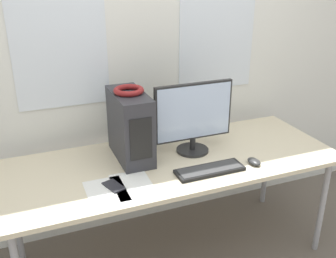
{
  "coord_description": "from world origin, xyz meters",
  "views": [
    {
      "loc": [
        -0.84,
        -1.61,
        1.87
      ],
      "look_at": [
        -0.03,
        0.4,
        0.95
      ],
      "focal_mm": 42.0,
      "sensor_mm": 36.0,
      "label": 1
    }
  ],
  "objects_px": {
    "cell_phone": "(114,186)",
    "pc_tower": "(130,126)",
    "headphones": "(129,90)",
    "keyboard": "(210,170)",
    "monitor_main": "(193,116)",
    "mouse": "(254,162)"
  },
  "relations": [
    {
      "from": "monitor_main",
      "to": "keyboard",
      "type": "xyz_separation_m",
      "value": [
        -0.02,
        -0.28,
        -0.23
      ]
    },
    {
      "from": "mouse",
      "to": "cell_phone",
      "type": "height_order",
      "value": "mouse"
    },
    {
      "from": "pc_tower",
      "to": "cell_phone",
      "type": "distance_m",
      "value": 0.42
    },
    {
      "from": "headphones",
      "to": "monitor_main",
      "type": "bearing_deg",
      "value": -10.32
    },
    {
      "from": "headphones",
      "to": "cell_phone",
      "type": "xyz_separation_m",
      "value": [
        -0.2,
        -0.31,
        -0.43
      ]
    },
    {
      "from": "pc_tower",
      "to": "headphones",
      "type": "distance_m",
      "value": 0.23
    },
    {
      "from": "pc_tower",
      "to": "cell_phone",
      "type": "xyz_separation_m",
      "value": [
        -0.2,
        -0.31,
        -0.21
      ]
    },
    {
      "from": "headphones",
      "to": "keyboard",
      "type": "bearing_deg",
      "value": -43.75
    },
    {
      "from": "mouse",
      "to": "cell_phone",
      "type": "xyz_separation_m",
      "value": [
        -0.86,
        0.06,
        -0.01
      ]
    },
    {
      "from": "pc_tower",
      "to": "keyboard",
      "type": "relative_size",
      "value": 1.03
    },
    {
      "from": "keyboard",
      "to": "cell_phone",
      "type": "relative_size",
      "value": 2.73
    },
    {
      "from": "pc_tower",
      "to": "mouse",
      "type": "bearing_deg",
      "value": -29.04
    },
    {
      "from": "headphones",
      "to": "pc_tower",
      "type": "bearing_deg",
      "value": -90.0
    },
    {
      "from": "pc_tower",
      "to": "keyboard",
      "type": "distance_m",
      "value": 0.55
    },
    {
      "from": "pc_tower",
      "to": "headphones",
      "type": "bearing_deg",
      "value": 90.0
    },
    {
      "from": "pc_tower",
      "to": "cell_phone",
      "type": "relative_size",
      "value": 2.82
    },
    {
      "from": "keyboard",
      "to": "mouse",
      "type": "distance_m",
      "value": 0.29
    },
    {
      "from": "monitor_main",
      "to": "pc_tower",
      "type": "bearing_deg",
      "value": 169.8
    },
    {
      "from": "headphones",
      "to": "cell_phone",
      "type": "distance_m",
      "value": 0.57
    },
    {
      "from": "cell_phone",
      "to": "pc_tower",
      "type": "bearing_deg",
      "value": 39.73
    },
    {
      "from": "monitor_main",
      "to": "cell_phone",
      "type": "height_order",
      "value": "monitor_main"
    },
    {
      "from": "monitor_main",
      "to": "cell_phone",
      "type": "distance_m",
      "value": 0.68
    }
  ]
}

